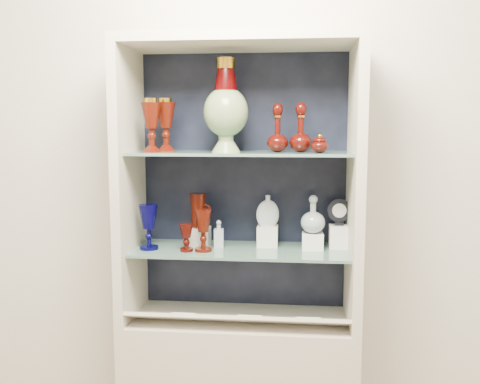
# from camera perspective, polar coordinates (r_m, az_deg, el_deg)

# --- Properties ---
(wall_back) EXTENTS (3.50, 0.02, 2.80)m
(wall_back) POSITION_cam_1_polar(r_m,az_deg,el_deg) (2.47, 0.52, 2.93)
(wall_back) COLOR silver
(wall_back) RESTS_ON ground
(cabinet_back_panel) EXTENTS (0.98, 0.02, 1.15)m
(cabinet_back_panel) POSITION_cam_1_polar(r_m,az_deg,el_deg) (2.45, 0.45, 1.13)
(cabinet_back_panel) COLOR black
(cabinet_back_panel) RESTS_ON cabinet_base
(cabinet_side_left) EXTENTS (0.04, 0.40, 1.15)m
(cabinet_side_left) POSITION_cam_1_polar(r_m,az_deg,el_deg) (2.36, -11.68, 0.75)
(cabinet_side_left) COLOR beige
(cabinet_side_left) RESTS_ON cabinet_base
(cabinet_side_right) EXTENTS (0.04, 0.40, 1.15)m
(cabinet_side_right) POSITION_cam_1_polar(r_m,az_deg,el_deg) (2.26, 12.18, 0.48)
(cabinet_side_right) COLOR beige
(cabinet_side_right) RESTS_ON cabinet_base
(cabinet_top_cap) EXTENTS (1.00, 0.40, 0.04)m
(cabinet_top_cap) POSITION_cam_1_polar(r_m,az_deg,el_deg) (2.27, -0.00, 15.71)
(cabinet_top_cap) COLOR beige
(cabinet_top_cap) RESTS_ON cabinet_side_left
(shelf_lower) EXTENTS (0.92, 0.34, 0.01)m
(shelf_lower) POSITION_cam_1_polar(r_m,az_deg,el_deg) (2.33, 0.05, -6.20)
(shelf_lower) COLOR slate
(shelf_lower) RESTS_ON cabinet_side_left
(shelf_upper) EXTENTS (0.92, 0.34, 0.01)m
(shelf_upper) POSITION_cam_1_polar(r_m,az_deg,el_deg) (2.27, 0.05, 4.17)
(shelf_upper) COLOR slate
(shelf_upper) RESTS_ON cabinet_side_left
(label_ledge) EXTENTS (0.92, 0.17, 0.09)m
(label_ledge) POSITION_cam_1_polar(r_m,az_deg,el_deg) (2.28, -0.29, -13.42)
(label_ledge) COLOR beige
(label_ledge) RESTS_ON cabinet_base
(label_card_0) EXTENTS (0.10, 0.06, 0.03)m
(label_card_0) POSITION_cam_1_polar(r_m,az_deg,el_deg) (2.27, 7.27, -13.22)
(label_card_0) COLOR white
(label_card_0) RESTS_ON label_ledge
(label_card_1) EXTENTS (0.10, 0.06, 0.03)m
(label_card_1) POSITION_cam_1_polar(r_m,az_deg,el_deg) (2.27, 1.09, -13.11)
(label_card_1) COLOR white
(label_card_1) RESTS_ON label_ledge
(label_card_2) EXTENTS (0.10, 0.06, 0.03)m
(label_card_2) POSITION_cam_1_polar(r_m,az_deg,el_deg) (2.31, -5.90, -12.81)
(label_card_2) COLOR white
(label_card_2) RESTS_ON label_ledge
(pedestal_lamp_left) EXTENTS (0.11, 0.11, 0.23)m
(pedestal_lamp_left) POSITION_cam_1_polar(r_m,az_deg,el_deg) (2.33, -7.91, 7.11)
(pedestal_lamp_left) COLOR #491107
(pedestal_lamp_left) RESTS_ON shelf_upper
(pedestal_lamp_right) EXTENTS (0.10, 0.10, 0.22)m
(pedestal_lamp_right) POSITION_cam_1_polar(r_m,az_deg,el_deg) (2.26, -9.42, 7.03)
(pedestal_lamp_right) COLOR #491107
(pedestal_lamp_right) RESTS_ON shelf_upper
(enamel_urn) EXTENTS (0.24, 0.24, 0.39)m
(enamel_urn) POSITION_cam_1_polar(r_m,az_deg,el_deg) (2.25, -1.51, 9.22)
(enamel_urn) COLOR #074317
(enamel_urn) RESTS_ON shelf_upper
(ruby_decanter_a) EXTENTS (0.12, 0.12, 0.23)m
(ruby_decanter_a) POSITION_cam_1_polar(r_m,az_deg,el_deg) (2.23, 4.03, 7.17)
(ruby_decanter_a) COLOR #410A05
(ruby_decanter_a) RESTS_ON shelf_upper
(ruby_decanter_b) EXTENTS (0.11, 0.11, 0.22)m
(ruby_decanter_b) POSITION_cam_1_polar(r_m,az_deg,el_deg) (2.24, 6.50, 7.02)
(ruby_decanter_b) COLOR #410A05
(ruby_decanter_b) RESTS_ON shelf_upper
(lidded_bowl) EXTENTS (0.07, 0.07, 0.08)m
(lidded_bowl) POSITION_cam_1_polar(r_m,az_deg,el_deg) (2.19, 8.49, 5.18)
(lidded_bowl) COLOR #410A05
(lidded_bowl) RESTS_ON shelf_upper
(cobalt_goblet) EXTENTS (0.09, 0.09, 0.19)m
(cobalt_goblet) POSITION_cam_1_polar(r_m,az_deg,el_deg) (2.33, -9.72, -3.70)
(cobalt_goblet) COLOR #020038
(cobalt_goblet) RESTS_ON shelf_lower
(ruby_goblet_tall) EXTENTS (0.09, 0.09, 0.18)m
(ruby_goblet_tall) POSITION_cam_1_polar(r_m,az_deg,el_deg) (2.27, -3.94, -4.10)
(ruby_goblet_tall) COLOR #491107
(ruby_goblet_tall) RESTS_ON shelf_lower
(ruby_goblet_small) EXTENTS (0.07, 0.07, 0.12)m
(ruby_goblet_small) POSITION_cam_1_polar(r_m,az_deg,el_deg) (2.28, -5.74, -4.87)
(ruby_goblet_small) COLOR #410A05
(ruby_goblet_small) RESTS_ON shelf_lower
(riser_ruby_pitcher) EXTENTS (0.10, 0.10, 0.08)m
(riser_ruby_pitcher) POSITION_cam_1_polar(r_m,az_deg,el_deg) (2.39, -4.47, -4.74)
(riser_ruby_pitcher) COLOR silver
(riser_ruby_pitcher) RESTS_ON shelf_lower
(ruby_pitcher) EXTENTS (0.13, 0.10, 0.15)m
(ruby_pitcher) POSITION_cam_1_polar(r_m,az_deg,el_deg) (2.37, -4.49, -1.99)
(ruby_pitcher) COLOR #491107
(ruby_pitcher) RESTS_ON riser_ruby_pitcher
(clear_square_bottle) EXTENTS (0.05, 0.05, 0.12)m
(clear_square_bottle) POSITION_cam_1_polar(r_m,az_deg,el_deg) (2.34, -2.28, -4.48)
(clear_square_bottle) COLOR #95A5AE
(clear_square_bottle) RESTS_ON shelf_lower
(riser_flat_flask) EXTENTS (0.09, 0.09, 0.09)m
(riser_flat_flask) POSITION_cam_1_polar(r_m,az_deg,el_deg) (2.37, 2.96, -4.71)
(riser_flat_flask) COLOR silver
(riser_flat_flask) RESTS_ON shelf_lower
(flat_flask) EXTENTS (0.11, 0.06, 0.14)m
(flat_flask) POSITION_cam_1_polar(r_m,az_deg,el_deg) (2.35, 2.97, -1.94)
(flat_flask) COLOR silver
(flat_flask) RESTS_ON riser_flat_flask
(riser_clear_round_decanter) EXTENTS (0.09, 0.09, 0.07)m
(riser_clear_round_decanter) POSITION_cam_1_polar(r_m,az_deg,el_deg) (2.33, 7.75, -5.22)
(riser_clear_round_decanter) COLOR silver
(riser_clear_round_decanter) RESTS_ON shelf_lower
(clear_round_decanter) EXTENTS (0.11, 0.11, 0.16)m
(clear_round_decanter) POSITION_cam_1_polar(r_m,az_deg,el_deg) (2.31, 7.79, -2.47)
(clear_round_decanter) COLOR #95A5AE
(clear_round_decanter) RESTS_ON riser_clear_round_decanter
(riser_cameo_medallion) EXTENTS (0.08, 0.08, 0.10)m
(riser_cameo_medallion) POSITION_cam_1_polar(r_m,az_deg,el_deg) (2.37, 10.46, -4.71)
(riser_cameo_medallion) COLOR silver
(riser_cameo_medallion) RESTS_ON shelf_lower
(cameo_medallion) EXTENTS (0.11, 0.05, 0.12)m
(cameo_medallion) POSITION_cam_1_polar(r_m,az_deg,el_deg) (2.35, 10.52, -2.07)
(cameo_medallion) COLOR black
(cameo_medallion) RESTS_ON riser_cameo_medallion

